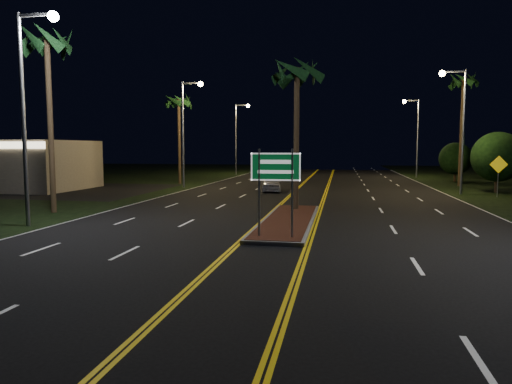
% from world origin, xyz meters
% --- Properties ---
extents(ground, '(120.00, 120.00, 0.00)m').
position_xyz_m(ground, '(0.00, 0.00, 0.00)').
color(ground, black).
rests_on(ground, ground).
extents(median_island, '(2.25, 10.25, 0.17)m').
position_xyz_m(median_island, '(0.00, 7.00, 0.08)').
color(median_island, gray).
rests_on(median_island, ground).
extents(highway_sign, '(1.80, 0.08, 3.20)m').
position_xyz_m(highway_sign, '(0.00, 2.80, 2.40)').
color(highway_sign, gray).
rests_on(highway_sign, ground).
extents(streetlight_left_near, '(1.91, 0.44, 9.00)m').
position_xyz_m(streetlight_left_near, '(-10.61, 4.00, 5.66)').
color(streetlight_left_near, gray).
rests_on(streetlight_left_near, ground).
extents(streetlight_left_mid, '(1.91, 0.44, 9.00)m').
position_xyz_m(streetlight_left_mid, '(-10.61, 24.00, 5.66)').
color(streetlight_left_mid, gray).
rests_on(streetlight_left_mid, ground).
extents(streetlight_left_far, '(1.91, 0.44, 9.00)m').
position_xyz_m(streetlight_left_far, '(-10.61, 44.00, 5.66)').
color(streetlight_left_far, gray).
rests_on(streetlight_left_far, ground).
extents(streetlight_right_mid, '(1.91, 0.44, 9.00)m').
position_xyz_m(streetlight_right_mid, '(10.61, 22.00, 5.66)').
color(streetlight_right_mid, gray).
rests_on(streetlight_right_mid, ground).
extents(streetlight_right_far, '(1.91, 0.44, 9.00)m').
position_xyz_m(streetlight_right_far, '(10.61, 42.00, 5.66)').
color(streetlight_right_far, gray).
rests_on(streetlight_right_far, ground).
extents(palm_median, '(2.40, 2.40, 8.30)m').
position_xyz_m(palm_median, '(0.00, 10.50, 7.28)').
color(palm_median, '#382819').
rests_on(palm_median, ground).
extents(palm_left_near, '(2.40, 2.40, 9.80)m').
position_xyz_m(palm_left_near, '(-12.50, 8.00, 8.68)').
color(palm_left_near, '#382819').
rests_on(palm_left_near, ground).
extents(palm_left_far, '(2.40, 2.40, 8.80)m').
position_xyz_m(palm_left_far, '(-12.80, 28.00, 7.75)').
color(palm_left_far, '#382819').
rests_on(palm_left_far, ground).
extents(palm_right_far, '(2.40, 2.40, 10.30)m').
position_xyz_m(palm_right_far, '(12.80, 30.00, 9.14)').
color(palm_right_far, '#382819').
rests_on(palm_right_far, ground).
extents(shrub_mid, '(3.78, 3.78, 4.62)m').
position_xyz_m(shrub_mid, '(14.00, 24.00, 2.73)').
color(shrub_mid, '#382819').
rests_on(shrub_mid, ground).
extents(shrub_far, '(3.24, 3.24, 3.96)m').
position_xyz_m(shrub_far, '(13.80, 36.00, 2.34)').
color(shrub_far, '#382819').
rests_on(shrub_far, ground).
extents(car_near, '(2.62, 4.72, 1.49)m').
position_xyz_m(car_near, '(-3.08, 21.99, 0.75)').
color(car_near, silver).
rests_on(car_near, ground).
extents(car_far, '(3.10, 5.54, 1.74)m').
position_xyz_m(car_far, '(-6.65, 39.94, 0.87)').
color(car_far, '#A3A3AC').
rests_on(car_far, ground).
extents(warning_sign, '(1.20, 0.12, 2.86)m').
position_xyz_m(warning_sign, '(13.00, 20.46, 1.89)').
color(warning_sign, gray).
rests_on(warning_sign, ground).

